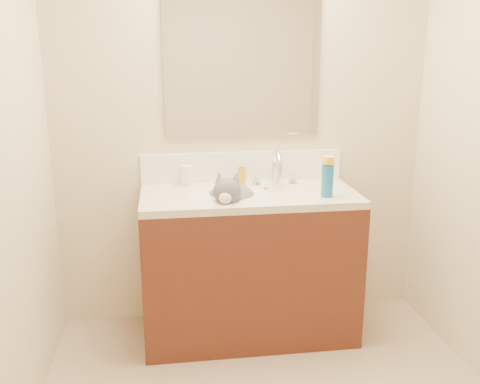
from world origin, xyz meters
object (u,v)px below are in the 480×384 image
object	(u,v)px
faucet	(276,171)
amber_bottle	(242,175)
basin	(229,207)
vanity_cabinet	(249,268)
silver_jar	(238,179)
cat	(231,200)
pill_bottle	(187,176)
spray_can	(327,181)

from	to	relation	value
faucet	amber_bottle	size ratio (longest dim) A/B	2.58
basin	faucet	xyz separation A→B (m)	(0.30, 0.17, 0.16)
vanity_cabinet	faucet	xyz separation A→B (m)	(0.18, 0.14, 0.54)
silver_jar	basin	bearing A→B (deg)	-109.65
faucet	cat	size ratio (longest dim) A/B	0.66
basin	silver_jar	distance (m)	0.27
silver_jar	amber_bottle	world-z (taller)	amber_bottle
basin	cat	xyz separation A→B (m)	(0.01, -0.00, 0.04)
pill_bottle	spray_can	size ratio (longest dim) A/B	0.69
cat	silver_jar	bearing A→B (deg)	89.85
cat	spray_can	xyz separation A→B (m)	(0.51, -0.10, 0.12)
faucet	cat	xyz separation A→B (m)	(-0.29, -0.17, -0.12)
faucet	pill_bottle	size ratio (longest dim) A/B	2.32
faucet	pill_bottle	bearing A→B (deg)	172.68
cat	faucet	bearing A→B (deg)	46.93
vanity_cabinet	amber_bottle	distance (m)	0.54
spray_can	vanity_cabinet	bearing A→B (deg)	161.50
basin	faucet	world-z (taller)	faucet
vanity_cabinet	silver_jar	distance (m)	0.52
vanity_cabinet	faucet	world-z (taller)	faucet
basin	spray_can	size ratio (longest dim) A/B	2.57
cat	pill_bottle	bearing A→B (deg)	150.79
vanity_cabinet	cat	bearing A→B (deg)	-163.35
amber_bottle	pill_bottle	bearing A→B (deg)	178.29
cat	amber_bottle	bearing A→B (deg)	84.01
amber_bottle	spray_can	bearing A→B (deg)	-38.31
pill_bottle	silver_jar	size ratio (longest dim) A/B	2.06
amber_bottle	vanity_cabinet	bearing A→B (deg)	-86.02
vanity_cabinet	pill_bottle	world-z (taller)	pill_bottle
faucet	spray_can	bearing A→B (deg)	-50.72
vanity_cabinet	basin	world-z (taller)	basin
basin	amber_bottle	world-z (taller)	amber_bottle
vanity_cabinet	basin	xyz separation A→B (m)	(-0.12, -0.03, 0.38)
faucet	amber_bottle	distance (m)	0.20
pill_bottle	amber_bottle	bearing A→B (deg)	-1.71
basin	silver_jar	world-z (taller)	silver_jar
basin	amber_bottle	distance (m)	0.28
faucet	amber_bottle	xyz separation A→B (m)	(-0.19, 0.06, -0.03)
vanity_cabinet	silver_jar	xyz separation A→B (m)	(-0.04, 0.20, 0.48)
basin	cat	world-z (taller)	cat
silver_jar	amber_bottle	xyz separation A→B (m)	(0.02, -0.01, 0.03)
basin	silver_jar	xyz separation A→B (m)	(0.08, 0.23, 0.10)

